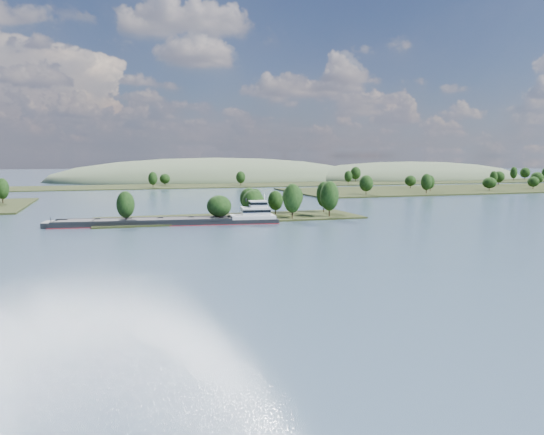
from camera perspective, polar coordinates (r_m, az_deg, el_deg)
name	(u,v)px	position (r m, az deg, el deg)	size (l,w,h in m)	color
ground	(281,243)	(144.46, 1.00, -2.81)	(1800.00, 1800.00, 0.00)	#364B5D
tree_island	(252,208)	(202.19, -2.17, 1.08)	(100.00, 30.14, 14.85)	black
right_bank	(505,187)	(420.06, 23.79, 2.98)	(320.00, 90.00, 15.13)	black
back_shoreline	(177,186)	(419.04, -10.20, 3.39)	(900.00, 60.00, 14.83)	black
hill_east	(410,179)	(573.71, 14.64, 4.06)	(260.00, 140.00, 36.00)	#4C5D40
hill_west	(216,180)	(526.27, -6.03, 4.03)	(320.00, 160.00, 44.00)	#4C5D40
cargo_barge	(181,220)	(187.50, -9.73, -0.30)	(79.93, 19.66, 10.73)	black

